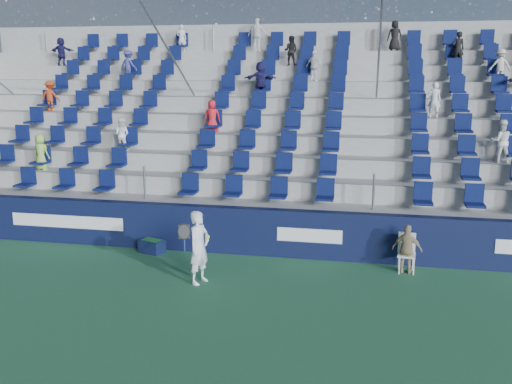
% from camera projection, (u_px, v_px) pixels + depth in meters
% --- Properties ---
extents(ground, '(70.00, 70.00, 0.00)m').
position_uv_depth(ground, '(219.00, 303.00, 11.53)').
color(ground, '#2C6842').
rests_on(ground, ground).
extents(sponsor_wall, '(24.00, 0.32, 1.20)m').
position_uv_depth(sponsor_wall, '(251.00, 231.00, 14.42)').
color(sponsor_wall, '#0E1436').
rests_on(sponsor_wall, ground).
extents(grandstand, '(24.00, 8.17, 6.63)m').
position_uv_depth(grandstand, '(282.00, 144.00, 18.96)').
color(grandstand, '#A8A8A3').
rests_on(grandstand, ground).
extents(tennis_player, '(0.69, 0.69, 1.63)m').
position_uv_depth(tennis_player, '(199.00, 247.00, 12.43)').
color(tennis_player, silver).
rests_on(tennis_player, ground).
extents(line_judge_chair, '(0.44, 0.45, 0.91)m').
position_uv_depth(line_judge_chair, '(407.00, 250.00, 13.22)').
color(line_judge_chair, white).
rests_on(line_judge_chair, ground).
extents(line_judge, '(0.72, 0.42, 1.15)m').
position_uv_depth(line_judge, '(407.00, 249.00, 13.07)').
color(line_judge, tan).
rests_on(line_judge, ground).
extents(ball_bin, '(0.71, 0.58, 0.34)m').
position_uv_depth(ball_bin, '(152.00, 245.00, 14.61)').
color(ball_bin, '#0F1637').
rests_on(ball_bin, ground).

